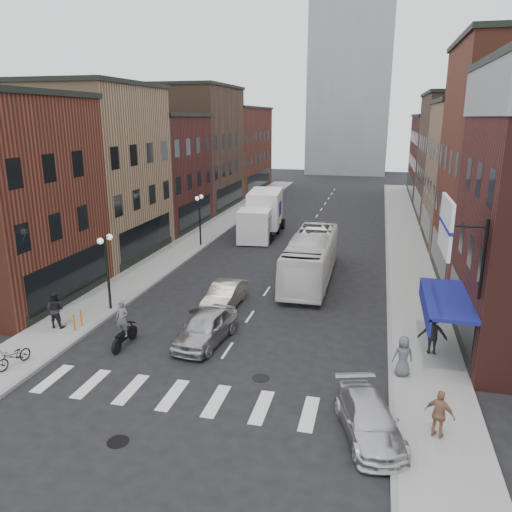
% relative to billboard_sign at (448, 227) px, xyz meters
% --- Properties ---
extents(ground, '(160.00, 160.00, 0.00)m').
position_rel_billboard_sign_xyz_m(ground, '(-8.59, -0.50, -6.13)').
color(ground, black).
rests_on(ground, ground).
extents(sidewalk_left, '(3.00, 74.00, 0.15)m').
position_rel_billboard_sign_xyz_m(sidewalk_left, '(-17.09, 21.50, -6.06)').
color(sidewalk_left, gray).
rests_on(sidewalk_left, ground).
extents(sidewalk_right, '(3.00, 74.00, 0.15)m').
position_rel_billboard_sign_xyz_m(sidewalk_right, '(-0.09, 21.50, -6.06)').
color(sidewalk_right, gray).
rests_on(sidewalk_right, ground).
extents(curb_left, '(0.20, 74.00, 0.16)m').
position_rel_billboard_sign_xyz_m(curb_left, '(-15.59, 21.50, -6.13)').
color(curb_left, gray).
rests_on(curb_left, ground).
extents(curb_right, '(0.20, 74.00, 0.16)m').
position_rel_billboard_sign_xyz_m(curb_right, '(-1.59, 21.50, -6.13)').
color(curb_right, gray).
rests_on(curb_right, ground).
extents(crosswalk_stripes, '(12.00, 2.20, 0.01)m').
position_rel_billboard_sign_xyz_m(crosswalk_stripes, '(-8.59, -3.50, -6.13)').
color(crosswalk_stripes, silver).
rests_on(crosswalk_stripes, ground).
extents(bldg_left_mid_a, '(10.30, 10.20, 12.30)m').
position_rel_billboard_sign_xyz_m(bldg_left_mid_a, '(-23.58, 13.50, 0.02)').
color(bldg_left_mid_a, '#997554').
rests_on(bldg_left_mid_a, ground).
extents(bldg_left_mid_b, '(10.30, 10.20, 10.30)m').
position_rel_billboard_sign_xyz_m(bldg_left_mid_b, '(-23.58, 23.50, -0.98)').
color(bldg_left_mid_b, '#461D19').
rests_on(bldg_left_mid_b, ground).
extents(bldg_left_far_a, '(10.30, 12.20, 13.30)m').
position_rel_billboard_sign_xyz_m(bldg_left_far_a, '(-23.58, 34.50, 0.52)').
color(bldg_left_far_a, '#4C3526').
rests_on(bldg_left_far_a, ground).
extents(bldg_left_far_b, '(10.30, 16.20, 11.30)m').
position_rel_billboard_sign_xyz_m(bldg_left_far_b, '(-23.58, 48.50, -0.48)').
color(bldg_left_far_b, '#5F291B').
rests_on(bldg_left_far_b, ground).
extents(bldg_right_mid_b, '(10.30, 10.20, 11.30)m').
position_rel_billboard_sign_xyz_m(bldg_right_mid_b, '(6.41, 23.50, -0.48)').
color(bldg_right_mid_b, '#997554').
rests_on(bldg_right_mid_b, ground).
extents(bldg_right_far_a, '(10.30, 12.20, 12.30)m').
position_rel_billboard_sign_xyz_m(bldg_right_far_a, '(6.41, 34.50, 0.02)').
color(bldg_right_far_a, '#4C3526').
rests_on(bldg_right_far_a, ground).
extents(bldg_right_far_b, '(10.30, 16.20, 10.30)m').
position_rel_billboard_sign_xyz_m(bldg_right_far_b, '(6.41, 48.50, -0.98)').
color(bldg_right_far_b, '#461D19').
rests_on(bldg_right_far_b, ground).
extents(awning_blue, '(1.80, 5.00, 0.78)m').
position_rel_billboard_sign_xyz_m(awning_blue, '(0.34, 2.00, -3.50)').
color(awning_blue, navy).
rests_on(awning_blue, ground).
extents(billboard_sign, '(1.52, 3.00, 3.70)m').
position_rel_billboard_sign_xyz_m(billboard_sign, '(0.00, 0.00, 0.00)').
color(billboard_sign, black).
rests_on(billboard_sign, ground).
extents(distant_tower, '(14.00, 14.00, 50.00)m').
position_rel_billboard_sign_xyz_m(distant_tower, '(-8.59, 77.50, 18.87)').
color(distant_tower, '#9399A0').
rests_on(distant_tower, ground).
extents(streetlamp_near, '(0.32, 1.22, 4.11)m').
position_rel_billboard_sign_xyz_m(streetlamp_near, '(-15.99, 3.50, -3.22)').
color(streetlamp_near, black).
rests_on(streetlamp_near, ground).
extents(streetlamp_far, '(0.32, 1.22, 4.11)m').
position_rel_billboard_sign_xyz_m(streetlamp_far, '(-15.99, 17.50, -3.22)').
color(streetlamp_far, black).
rests_on(streetlamp_far, ground).
extents(bike_rack, '(0.08, 0.68, 0.80)m').
position_rel_billboard_sign_xyz_m(bike_rack, '(-16.19, 0.80, -5.58)').
color(bike_rack, '#D8590C').
rests_on(bike_rack, sidewalk_left).
extents(box_truck, '(3.21, 8.82, 3.74)m').
position_rel_billboard_sign_xyz_m(box_truck, '(-12.14, 22.57, -4.29)').
color(box_truck, white).
rests_on(box_truck, ground).
extents(motorcycle_rider, '(0.61, 2.16, 2.20)m').
position_rel_billboard_sign_xyz_m(motorcycle_rider, '(-13.19, -0.24, -5.10)').
color(motorcycle_rider, black).
rests_on(motorcycle_rider, ground).
extents(transit_bus, '(2.54, 10.57, 2.94)m').
position_rel_billboard_sign_xyz_m(transit_bus, '(-6.38, 11.37, -4.66)').
color(transit_bus, white).
rests_on(transit_bus, ground).
extents(sedan_left_near, '(2.24, 4.55, 1.49)m').
position_rel_billboard_sign_xyz_m(sedan_left_near, '(-9.78, 1.08, -5.39)').
color(sedan_left_near, '#B4B4B9').
rests_on(sedan_left_near, ground).
extents(sedan_left_far, '(1.58, 4.13, 1.34)m').
position_rel_billboard_sign_xyz_m(sedan_left_far, '(-10.25, 5.50, -5.46)').
color(sedan_left_far, '#A99E89').
rests_on(sedan_left_far, ground).
extents(curb_car, '(2.80, 4.41, 1.19)m').
position_rel_billboard_sign_xyz_m(curb_car, '(-2.36, -4.25, -5.54)').
color(curb_car, silver).
rests_on(curb_car, ground).
extents(parked_bicycle, '(0.88, 1.68, 0.84)m').
position_rel_billboard_sign_xyz_m(parked_bicycle, '(-16.54, -3.19, -5.56)').
color(parked_bicycle, black).
rests_on(parked_bicycle, sidewalk_left).
extents(ped_left_solo, '(0.91, 0.55, 1.84)m').
position_rel_billboard_sign_xyz_m(ped_left_solo, '(-17.27, 0.68, -5.06)').
color(ped_left_solo, black).
rests_on(ped_left_solo, sidewalk_left).
extents(ped_right_a, '(1.23, 0.61, 1.89)m').
position_rel_billboard_sign_xyz_m(ped_right_a, '(0.12, 2.12, -5.04)').
color(ped_right_a, black).
rests_on(ped_right_a, sidewalk_right).
extents(ped_right_b, '(1.06, 0.82, 1.63)m').
position_rel_billboard_sign_xyz_m(ped_right_b, '(-0.22, -4.02, -5.17)').
color(ped_right_b, '#93644B').
rests_on(ped_right_b, sidewalk_right).
extents(ped_right_c, '(0.91, 0.72, 1.64)m').
position_rel_billboard_sign_xyz_m(ped_right_c, '(-1.19, -0.19, -5.16)').
color(ped_right_c, '#4F5055').
rests_on(ped_right_c, sidewalk_right).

